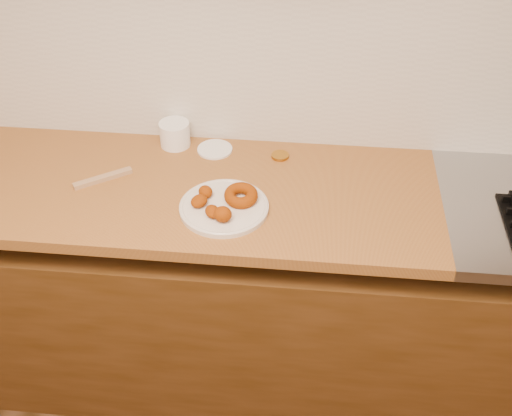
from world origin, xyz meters
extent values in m
cube|color=#B2A48C|center=(0.00, 2.00, 1.35)|extent=(4.00, 0.02, 2.70)
cube|color=#563317|center=(0.00, 1.69, 0.39)|extent=(3.60, 0.60, 0.77)
cube|color=olive|center=(-0.65, 1.69, 0.88)|extent=(2.30, 0.62, 0.04)
cube|color=beige|center=(0.00, 1.99, 1.20)|extent=(3.60, 0.02, 0.60)
cylinder|color=beige|center=(-0.17, 1.58, 0.91)|extent=(0.27, 0.27, 0.02)
torus|color=#8C3605|center=(-0.12, 1.62, 0.93)|extent=(0.13, 0.13, 0.05)
ellipsoid|color=#8C3605|center=(-0.23, 1.62, 0.93)|extent=(0.06, 0.06, 0.04)
ellipsoid|color=#8C3605|center=(-0.24, 1.58, 0.93)|extent=(0.07, 0.07, 0.03)
ellipsoid|color=#8C3605|center=(-0.20, 1.53, 0.93)|extent=(0.06, 0.07, 0.03)
ellipsoid|color=#8C3605|center=(-0.16, 1.51, 0.94)|extent=(0.06, 0.06, 0.05)
cylinder|color=white|center=(-0.39, 1.92, 0.94)|extent=(0.12, 0.12, 0.09)
cylinder|color=white|center=(-0.25, 1.90, 0.90)|extent=(0.14, 0.14, 0.01)
cylinder|color=#A06E1F|center=(-0.02, 1.88, 0.91)|extent=(0.08, 0.08, 0.01)
cube|color=#A37E56|center=(-0.58, 1.69, 0.91)|extent=(0.17, 0.13, 0.02)
camera|label=1|loc=(0.08, 0.08, 2.13)|focal=45.00mm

